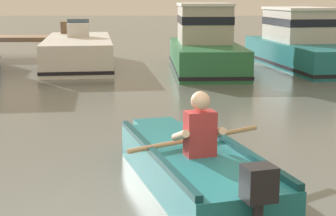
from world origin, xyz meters
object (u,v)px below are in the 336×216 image
(moored_boat_white, at_px, (77,53))
(moored_boat_green, at_px, (204,46))
(moored_boat_teal, at_px, (301,45))
(rowboat_with_person, at_px, (192,165))

(moored_boat_white, xyz_separation_m, moored_boat_green, (4.06, -1.03, 0.31))
(moored_boat_white, height_order, moored_boat_teal, moored_boat_teal)
(moored_boat_white, xyz_separation_m, moored_boat_teal, (7.28, -0.05, 0.26))
(moored_boat_white, bearing_deg, moored_boat_teal, -0.40)
(moored_boat_white, relative_size, moored_boat_teal, 0.95)
(moored_boat_green, distance_m, moored_boat_teal, 3.37)
(rowboat_with_person, bearing_deg, moored_boat_green, 85.37)
(rowboat_with_person, height_order, moored_boat_white, moored_boat_white)
(rowboat_with_person, distance_m, moored_boat_teal, 11.97)
(moored_boat_white, distance_m, moored_boat_teal, 7.29)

